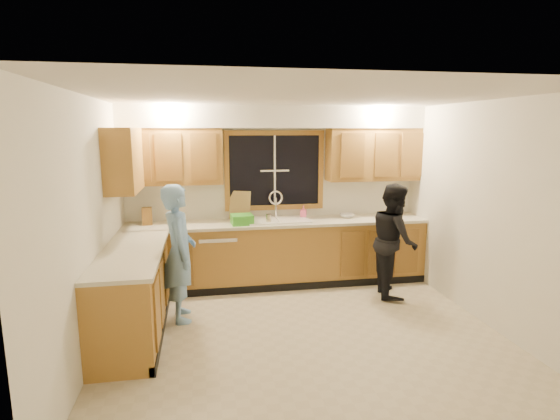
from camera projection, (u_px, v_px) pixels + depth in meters
The scene contains 26 objects.
floor at pixel (304, 334), 4.72m from camera, with size 4.20×4.20×0.00m, color #BDB091.
ceiling at pixel (306, 96), 4.27m from camera, with size 4.20×4.20×0.00m, color silver.
wall_back at pixel (275, 195), 6.34m from camera, with size 4.20×4.20×0.00m, color silver.
wall_left at pixel (89, 229), 4.14m from camera, with size 3.80×3.80×0.00m, color silver.
wall_right at pixel (488, 214), 4.86m from camera, with size 3.80×3.80×0.00m, color silver.
base_cabinets_back at pixel (278, 254), 6.19m from camera, with size 4.20×0.60×0.88m, color #AA7831.
base_cabinets_left at pixel (133, 294), 4.67m from camera, with size 0.60×1.90×0.88m, color #AA7831.
countertop_back at pixel (278, 223), 6.10m from camera, with size 4.20×0.63×0.04m, color beige.
countertop_left at pixel (132, 253), 4.59m from camera, with size 0.63×1.90×0.04m, color beige.
upper_cabinets_left at pixel (171, 157), 5.83m from camera, with size 1.35×0.33×0.75m, color #AA7831.
upper_cabinets_right at pixel (373, 155), 6.32m from camera, with size 1.35×0.33×0.75m, color #AA7831.
upper_cabinets_return at pixel (124, 160), 5.15m from camera, with size 0.33×0.90×0.75m, color #AA7831.
soffit at pixel (276, 117), 5.97m from camera, with size 4.20×0.35×0.30m, color white.
window_frame at pixel (275, 171), 6.27m from camera, with size 1.44×0.03×1.14m.
sink at pixel (278, 225), 6.12m from camera, with size 0.86×0.52×0.57m.
dishwasher at pixel (218, 259), 6.04m from camera, with size 0.60×0.56×0.82m, color white.
stove at pixel (124, 315), 4.12m from camera, with size 0.58×0.75×0.90m, color white.
man at pixel (179, 253), 4.98m from camera, with size 0.58×0.38×1.58m, color #6C99CC.
woman at pixel (394, 240), 5.74m from camera, with size 0.73×0.57×1.50m, color black.
knife_block at pixel (147, 216), 5.83m from camera, with size 0.13×0.11×0.24m, color olive.
cutting_board at pixel (240, 205), 6.20m from camera, with size 0.30×0.02×0.41m, color tan.
dish_crate at pixel (242, 219), 5.88m from camera, with size 0.29×0.27×0.13m, color green.
soap_bottle at pixel (303, 212), 6.28m from camera, with size 0.08×0.09×0.19m, color #FB5F91.
bowl at pixel (347, 216), 6.35m from camera, with size 0.22×0.22×0.05m, color silver.
can_left at pixel (251, 221), 5.86m from camera, with size 0.06×0.06×0.11m, color beige.
can_right at pixel (269, 219), 5.93m from camera, with size 0.07×0.07×0.13m, color beige.
Camera 1 is at (-1.03, -4.29, 2.17)m, focal length 28.00 mm.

